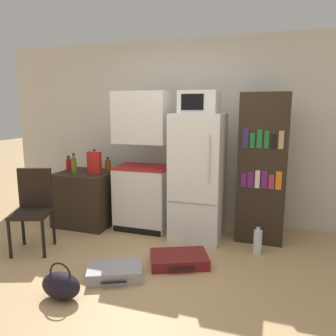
{
  "coord_description": "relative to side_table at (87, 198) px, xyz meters",
  "views": [
    {
      "loc": [
        1.19,
        -2.62,
        1.63
      ],
      "look_at": [
        0.03,
        0.85,
        0.95
      ],
      "focal_mm": 35.0,
      "sensor_mm": 36.0,
      "label": 1
    }
  ],
  "objects": [
    {
      "name": "suitcase_small_flat",
      "position": [
        1.09,
        -1.26,
        -0.31
      ],
      "size": [
        0.62,
        0.53,
        0.12
      ],
      "rotation": [
        0.0,
        0.0,
        0.44
      ],
      "color": "#99999E",
      "rests_on": "ground_plane"
    },
    {
      "name": "bookshelf",
      "position": [
        2.35,
        0.16,
        0.53
      ],
      "size": [
        0.56,
        0.37,
        1.8
      ],
      "color": "#2D2319",
      "rests_on": "ground_plane"
    },
    {
      "name": "side_table",
      "position": [
        0.0,
        0.0,
        0.0
      ],
      "size": [
        0.77,
        0.69,
        0.74
      ],
      "color": "#2D2319",
      "rests_on": "ground_plane"
    },
    {
      "name": "water_bottle_front",
      "position": [
        2.36,
        -0.25,
        -0.22
      ],
      "size": [
        0.09,
        0.09,
        0.35
      ],
      "color": "silver",
      "rests_on": "ground_plane"
    },
    {
      "name": "bottle_amber_beer",
      "position": [
        0.27,
        0.15,
        0.46
      ],
      "size": [
        0.08,
        0.08,
        0.2
      ],
      "color": "brown",
      "rests_on": "side_table"
    },
    {
      "name": "bottle_blue_soda",
      "position": [
        0.06,
        0.15,
        0.5
      ],
      "size": [
        0.06,
        0.06,
        0.31
      ],
      "color": "#1E47A3",
      "rests_on": "side_table"
    },
    {
      "name": "bottle_milk_white",
      "position": [
        -0.07,
        0.23,
        0.46
      ],
      "size": [
        0.09,
        0.09,
        0.22
      ],
      "color": "white",
      "rests_on": "side_table"
    },
    {
      "name": "kitchen_hutch",
      "position": [
        0.83,
        0.09,
        0.48
      ],
      "size": [
        0.72,
        0.51,
        1.83
      ],
      "color": "silver",
      "rests_on": "ground_plane"
    },
    {
      "name": "wall_back",
      "position": [
        1.52,
        0.74,
        0.92
      ],
      "size": [
        6.4,
        0.1,
        2.57
      ],
      "color": "beige",
      "rests_on": "ground_plane"
    },
    {
      "name": "chair",
      "position": [
        -0.12,
        -0.92,
        0.18
      ],
      "size": [
        0.51,
        0.52,
        0.94
      ],
      "rotation": [
        0.0,
        0.0,
        0.35
      ],
      "color": "black",
      "rests_on": "ground_plane"
    },
    {
      "name": "ground_plane",
      "position": [
        1.32,
        -1.26,
        -0.37
      ],
      "size": [
        24.0,
        24.0,
        0.0
      ],
      "primitive_type": "plane",
      "color": "tan"
    },
    {
      "name": "cereal_box",
      "position": [
        0.17,
        -0.04,
        0.52
      ],
      "size": [
        0.19,
        0.07,
        0.3
      ],
      "color": "red",
      "rests_on": "side_table"
    },
    {
      "name": "handbag",
      "position": [
        0.81,
        -1.72,
        -0.25
      ],
      "size": [
        0.36,
        0.2,
        0.33
      ],
      "color": "black",
      "rests_on": "ground_plane"
    },
    {
      "name": "refrigerator",
      "position": [
        1.6,
        0.02,
        0.41
      ],
      "size": [
        0.61,
        0.67,
        1.56
      ],
      "color": "white",
      "rests_on": "ground_plane"
    },
    {
      "name": "suitcase_large_flat",
      "position": [
        1.6,
        -0.79,
        -0.32
      ],
      "size": [
        0.7,
        0.59,
        0.11
      ],
      "rotation": [
        0.0,
        0.0,
        0.42
      ],
      "color": "maroon",
      "rests_on": "ground_plane"
    },
    {
      "name": "microwave",
      "position": [
        1.6,
        0.02,
        1.32
      ],
      "size": [
        0.45,
        0.38,
        0.27
      ],
      "color": "silver",
      "rests_on": "refrigerator"
    },
    {
      "name": "bottle_olive_oil",
      "position": [
        -0.07,
        -0.17,
        0.49
      ],
      "size": [
        0.07,
        0.07,
        0.29
      ],
      "color": "#566619",
      "rests_on": "side_table"
    },
    {
      "name": "bottle_ketchup_red",
      "position": [
        -0.31,
        0.06,
        0.46
      ],
      "size": [
        0.08,
        0.08,
        0.21
      ],
      "color": "#AD1914",
      "rests_on": "side_table"
    }
  ]
}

